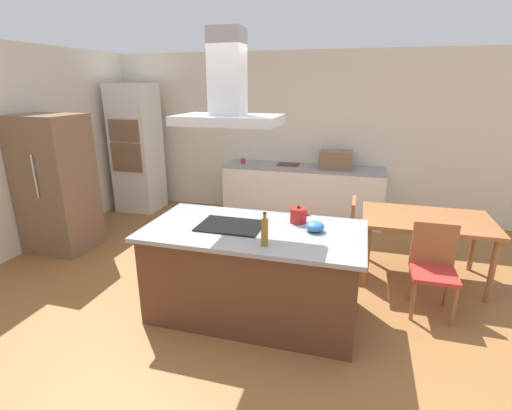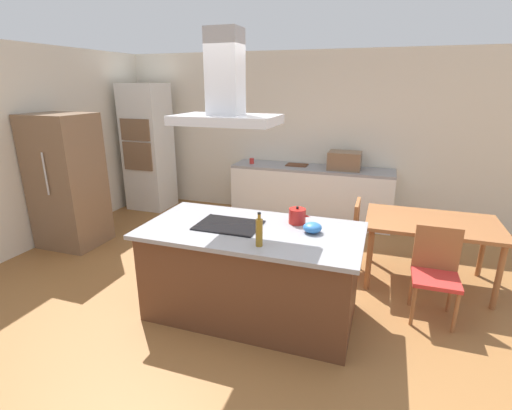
{
  "view_description": "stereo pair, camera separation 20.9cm",
  "coord_description": "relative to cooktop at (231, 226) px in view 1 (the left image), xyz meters",
  "views": [
    {
      "loc": [
        0.91,
        -3.16,
        2.19
      ],
      "look_at": [
        -0.09,
        0.4,
        1.0
      ],
      "focal_mm": 26.55,
      "sensor_mm": 36.0,
      "label": 1
    },
    {
      "loc": [
        1.11,
        -3.1,
        2.19
      ],
      "look_at": [
        -0.09,
        0.4,
        1.0
      ],
      "focal_mm": 26.55,
      "sensor_mm": 36.0,
      "label": 2
    }
  ],
  "objects": [
    {
      "name": "kitchen_island",
      "position": [
        0.23,
        0.0,
        -0.45
      ],
      "size": [
        2.05,
        1.06,
        0.9
      ],
      "color": "#59331E",
      "rests_on": "ground"
    },
    {
      "name": "wall_oven_stack",
      "position": [
        -2.67,
        2.65,
        0.2
      ],
      "size": [
        0.7,
        0.66,
        2.2
      ],
      "color": "silver",
      "rests_on": "ground"
    },
    {
      "name": "tea_kettle",
      "position": [
        0.6,
        0.28,
        0.07
      ],
      "size": [
        0.21,
        0.16,
        0.17
      ],
      "color": "#B21E19",
      "rests_on": "kitchen_island"
    },
    {
      "name": "chair_at_left_end",
      "position": [
        1.0,
        1.22,
        -0.4
      ],
      "size": [
        0.42,
        0.42,
        0.89
      ],
      "color": "red",
      "rests_on": "ground"
    },
    {
      "name": "wall_left",
      "position": [
        -3.22,
        1.0,
        0.44
      ],
      "size": [
        0.1,
        8.8,
        2.7
      ],
      "primitive_type": "cube",
      "color": "beige",
      "rests_on": "ground"
    },
    {
      "name": "chair_facing_island",
      "position": [
        1.91,
        0.56,
        -0.4
      ],
      "size": [
        0.42,
        0.42,
        0.89
      ],
      "color": "red",
      "rests_on": "ground"
    },
    {
      "name": "range_hood",
      "position": [
        0.0,
        0.0,
        1.2
      ],
      "size": [
        0.9,
        0.55,
        0.78
      ],
      "color": "#ADADB2"
    },
    {
      "name": "wall_back",
      "position": [
        0.23,
        3.25,
        0.44
      ],
      "size": [
        7.2,
        0.1,
        2.7
      ],
      "primitive_type": "cube",
      "color": "beige",
      "rests_on": "ground"
    },
    {
      "name": "dining_table",
      "position": [
        1.91,
        1.22,
        -0.24
      ],
      "size": [
        1.4,
        0.9,
        0.75
      ],
      "color": "#995B33",
      "rests_on": "ground"
    },
    {
      "name": "back_counter",
      "position": [
        0.24,
        2.88,
        -0.46
      ],
      "size": [
        2.59,
        0.62,
        0.9
      ],
      "color": "silver",
      "rests_on": "ground"
    },
    {
      "name": "refrigerator",
      "position": [
        -2.75,
        0.82,
        0.0
      ],
      "size": [
        0.8,
        0.73,
        1.82
      ],
      "color": "brown",
      "rests_on": "ground"
    },
    {
      "name": "ground",
      "position": [
        0.23,
        1.5,
        -0.91
      ],
      "size": [
        16.0,
        16.0,
        0.0
      ],
      "primitive_type": "plane",
      "color": "#936033"
    },
    {
      "name": "mixing_bowl",
      "position": [
        0.78,
        0.09,
        0.04
      ],
      "size": [
        0.17,
        0.17,
        0.09
      ],
      "primitive_type": "ellipsoid",
      "color": "#2D6BB7",
      "rests_on": "kitchen_island"
    },
    {
      "name": "countertop_microwave",
      "position": [
        0.75,
        2.88,
        0.13
      ],
      "size": [
        0.5,
        0.38,
        0.28
      ],
      "primitive_type": "cube",
      "color": "brown",
      "rests_on": "back_counter"
    },
    {
      "name": "coffee_mug_red",
      "position": [
        -0.77,
        2.83,
        0.04
      ],
      "size": [
        0.08,
        0.08,
        0.09
      ],
      "primitive_type": "cylinder",
      "color": "red",
      "rests_on": "back_counter"
    },
    {
      "name": "cooktop",
      "position": [
        0.0,
        0.0,
        0.0
      ],
      "size": [
        0.6,
        0.44,
        0.01
      ],
      "primitive_type": "cube",
      "color": "black",
      "rests_on": "kitchen_island"
    },
    {
      "name": "olive_oil_bottle",
      "position": [
        0.42,
        -0.35,
        0.12
      ],
      "size": [
        0.06,
        0.06,
        0.29
      ],
      "color": "olive",
      "rests_on": "kitchen_island"
    },
    {
      "name": "cutting_board",
      "position": [
        -0.02,
        2.93,
        0.0
      ],
      "size": [
        0.34,
        0.24,
        0.02
      ],
      "primitive_type": "cube",
      "color": "#59331E",
      "rests_on": "back_counter"
    }
  ]
}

